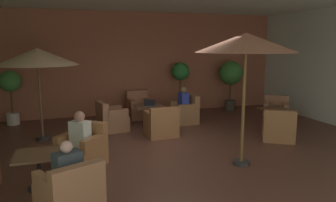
% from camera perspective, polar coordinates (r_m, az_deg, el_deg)
% --- Properties ---
extents(ground_plane, '(10.67, 8.72, 0.02)m').
position_cam_1_polar(ground_plane, '(7.32, 1.09, -8.97)').
color(ground_plane, '#543126').
extents(wall_back_brick, '(10.67, 0.08, 3.41)m').
position_cam_1_polar(wall_back_brick, '(11.10, -6.38, 6.53)').
color(wall_back_brick, '#A15B42').
rests_on(wall_back_brick, ground_plane).
extents(cafe_table_front_left, '(0.84, 0.84, 0.60)m').
position_cam_1_polar(cafe_table_front_left, '(9.44, -3.36, -1.57)').
color(cafe_table_front_left, black).
rests_on(cafe_table_front_left, ground_plane).
extents(armchair_front_left_north, '(0.77, 0.76, 0.80)m').
position_cam_1_polar(armchair_front_left_north, '(8.43, -1.17, -4.15)').
color(armchair_front_left_north, '#99623A').
rests_on(armchair_front_left_north, ground_plane).
extents(armchair_front_left_east, '(0.74, 0.82, 0.85)m').
position_cam_1_polar(armchair_front_left_east, '(9.87, 2.96, -2.04)').
color(armchair_front_left_east, '#93653D').
rests_on(armchair_front_left_east, ground_plane).
extents(armchair_front_left_south, '(0.72, 0.81, 0.86)m').
position_cam_1_polar(armchair_front_left_south, '(10.56, -5.06, -1.25)').
color(armchair_front_left_south, '#A26546').
rests_on(armchair_front_left_south, ground_plane).
extents(armchair_front_left_west, '(0.85, 0.84, 0.82)m').
position_cam_1_polar(armchair_front_left_west, '(9.09, -9.90, -3.22)').
color(armchair_front_left_west, '#966243').
rests_on(armchair_front_left_west, ground_plane).
extents(cafe_table_front_right, '(0.76, 0.76, 0.60)m').
position_cam_1_polar(cafe_table_front_right, '(5.81, -21.70, -9.82)').
color(cafe_table_front_right, black).
rests_on(cafe_table_front_right, ground_plane).
extents(armchair_front_right_east, '(1.00, 1.00, 0.79)m').
position_cam_1_polar(armchair_front_right_east, '(4.93, -16.75, -15.31)').
color(armchair_front_right_east, '#966341').
rests_on(armchair_front_right_east, ground_plane).
extents(armchair_front_right_south, '(1.07, 1.07, 0.84)m').
position_cam_1_polar(armchair_front_right_south, '(6.63, -14.74, -8.42)').
color(armchair_front_right_south, '#A2693D').
rests_on(armchair_front_right_south, ground_plane).
extents(cafe_table_mid_center, '(0.77, 0.77, 0.60)m').
position_cam_1_polar(cafe_table_mid_center, '(9.45, 18.33, -2.02)').
color(cafe_table_mid_center, black).
rests_on(cafe_table_mid_center, ground_plane).
extents(armchair_mid_center_north, '(1.00, 0.99, 0.80)m').
position_cam_1_polar(armchair_mid_center_north, '(8.52, 18.79, -4.57)').
color(armchair_mid_center_north, '#97633A').
rests_on(armchair_mid_center_north, ground_plane).
extents(armchair_mid_center_east, '(1.02, 1.03, 0.79)m').
position_cam_1_polar(armchair_mid_center_east, '(10.46, 18.36, -1.92)').
color(armchair_mid_center_east, '#936146').
rests_on(armchair_mid_center_east, ground_plane).
extents(patio_umbrella_tall_red, '(1.92, 1.92, 2.57)m').
position_cam_1_polar(patio_umbrella_tall_red, '(6.33, 13.50, 9.73)').
color(patio_umbrella_tall_red, '#2D2D2D').
rests_on(patio_umbrella_tall_red, ground_plane).
extents(patio_umbrella_center_beige, '(1.95, 1.95, 2.27)m').
position_cam_1_polar(patio_umbrella_center_beige, '(8.48, -21.91, 7.13)').
color(patio_umbrella_center_beige, '#2D2D2D').
rests_on(patio_umbrella_center_beige, ground_plane).
extents(potted_tree_left_corner, '(0.62, 0.62, 1.60)m').
position_cam_1_polar(potted_tree_left_corner, '(10.55, -25.87, 2.16)').
color(potted_tree_left_corner, beige).
rests_on(potted_tree_left_corner, ground_plane).
extents(potted_tree_mid_left, '(0.84, 0.84, 1.77)m').
position_cam_1_polar(potted_tree_mid_left, '(11.78, 10.94, 4.36)').
color(potted_tree_mid_left, '#3E372B').
rests_on(potted_tree_mid_left, ground_plane).
extents(potted_tree_mid_right, '(0.60, 0.60, 1.75)m').
position_cam_1_polar(potted_tree_mid_right, '(11.08, 2.20, 3.30)').
color(potted_tree_mid_right, '#A8674E').
rests_on(potted_tree_mid_right, ground_plane).
extents(patron_blue_shirt, '(0.43, 0.42, 0.70)m').
position_cam_1_polar(patron_blue_shirt, '(6.48, -15.16, -5.15)').
color(patron_blue_shirt, silver).
rests_on(patron_blue_shirt, ground_plane).
extents(patron_by_window, '(0.25, 0.34, 0.68)m').
position_cam_1_polar(patron_by_window, '(9.78, 2.74, 0.21)').
color(patron_by_window, '#2F3D9E').
rests_on(patron_by_window, ground_plane).
extents(patron_with_friend, '(0.43, 0.36, 0.64)m').
position_cam_1_polar(patron_with_friend, '(4.81, -17.20, -10.86)').
color(patron_with_friend, '#323B3F').
rests_on(patron_with_friend, ground_plane).
extents(iced_drink_cup, '(0.08, 0.08, 0.11)m').
position_cam_1_polar(iced_drink_cup, '(9.45, -2.98, -0.44)').
color(iced_drink_cup, white).
rests_on(iced_drink_cup, cafe_table_front_left).
extents(open_laptop, '(0.37, 0.32, 0.20)m').
position_cam_1_polar(open_laptop, '(9.37, -3.22, -0.56)').
color(open_laptop, '#9EA0A5').
rests_on(open_laptop, cafe_table_front_left).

